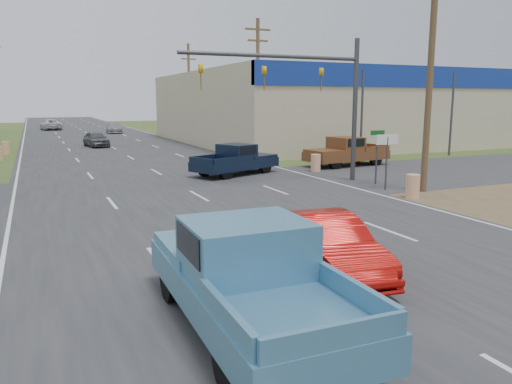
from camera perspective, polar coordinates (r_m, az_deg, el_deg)
name	(u,v)px	position (r m, az deg, el deg)	size (l,w,h in m)	color
main_road	(114,148)	(44.60, -15.94, 4.84)	(15.00, 180.00, 0.02)	#2D2D30
cross_road	(186,189)	(23.20, -8.02, 0.37)	(120.00, 10.00, 0.02)	#2D2D30
dirt_verge	(504,201)	(22.57, 26.49, -0.92)	(8.00, 18.00, 0.01)	brown
big_box_store	(410,107)	(58.25, 17.24, 9.23)	(50.00, 28.10, 6.60)	#B7A88C
utility_pole_1	(430,70)	(23.21, 19.31, 13.07)	(2.00, 0.28, 10.00)	#4C3823
utility_pole_2	(258,83)	(38.39, 0.21, 12.34)	(2.00, 0.28, 10.00)	#4C3823
utility_pole_3	(189,89)	(55.29, -7.64, 11.64)	(2.00, 0.28, 10.00)	#4C3823
tree_3	(398,89)	(96.08, 15.88, 11.29)	(8.40, 8.40, 10.40)	#422D19
tree_5	(221,92)	(105.43, -4.02, 11.36)	(7.98, 7.98, 9.88)	#422D19
barrel_0	(413,186)	(21.71, 17.47, 0.62)	(0.56, 0.56, 1.00)	orange
barrel_1	(316,163)	(28.75, 6.83, 3.31)	(0.56, 0.56, 1.00)	orange
barrel_3	(6,148)	(42.17, -26.69, 4.51)	(0.56, 0.56, 1.00)	orange
lane_sign	(387,148)	(23.17, 14.76, 4.84)	(1.20, 0.08, 2.52)	#3F3F44
street_name_sign	(377,151)	(24.74, 13.64, 4.54)	(0.80, 0.08, 2.61)	#3F3F44
signal_mast	(309,84)	(24.23, 6.03, 12.22)	(9.12, 0.40, 7.00)	#3F3F44
red_convertible	(327,246)	(11.72, 8.09, -6.09)	(1.47, 4.21, 1.39)	#B80C08
blue_pickup	(245,273)	(8.97, -1.21, -9.23)	(2.38, 5.92, 1.95)	black
navy_pickup	(237,159)	(27.37, -2.19, 3.76)	(5.42, 3.79, 1.68)	black
brown_pickup	(345,151)	(31.55, 10.15, 4.59)	(5.64, 2.71, 1.80)	black
distant_car_grey	(96,139)	(46.32, -17.81, 5.76)	(1.59, 3.96, 1.35)	#4D4D51
distant_car_silver	(114,128)	(66.05, -15.91, 7.08)	(1.87, 4.60, 1.34)	#9D9CA0
distant_car_white	(51,125)	(75.88, -22.41, 7.12)	(2.43, 5.27, 1.46)	silver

